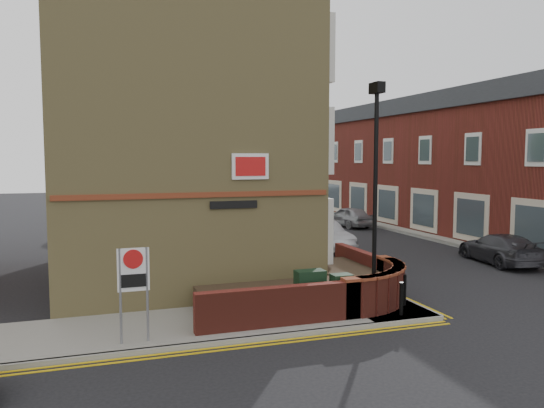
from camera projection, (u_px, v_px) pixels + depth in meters
The scene contains 27 objects.
ground at pixel (341, 331), 13.36m from camera, with size 120.00×120.00×0.00m, color black.
pavement_corner at pixel (192, 325), 13.67m from camera, with size 13.00×3.00×0.12m, color gray.
pavement_main at pixel (246, 236), 29.10m from camera, with size 2.00×32.00×0.12m, color gray.
pavement_far at pixel (449, 235), 29.73m from camera, with size 4.00×40.00×0.12m, color gray.
kerb_side at pixel (203, 345), 12.25m from camera, with size 13.00×0.15×0.12m, color gray.
kerb_main_near at pixel (263, 236), 29.42m from camera, with size 0.15×32.00×0.12m, color gray.
kerb_main_far at pixel (418, 236), 29.10m from camera, with size 0.15×40.00×0.12m, color gray.
yellow_lines_side at pixel (205, 351), 12.02m from camera, with size 13.00×0.28×0.01m, color gold.
yellow_lines_main at pixel (268, 236), 29.50m from camera, with size 0.28×32.00×0.01m, color gold.
corner_building at pixel (177, 107), 19.48m from camera, with size 8.95×10.40×13.60m.
garden_wall at pixel (304, 305), 15.72m from camera, with size 6.80×6.00×1.20m, color maroon, non-canonical shape.
lamppost at pixel (375, 195), 14.70m from camera, with size 0.25×0.50×6.30m.
utility_cabinet_large at pixel (310, 292), 14.43m from camera, with size 0.80×0.45×1.20m, color black.
utility_cabinet_small at pixel (341, 294), 14.40m from camera, with size 0.55×0.40×1.10m, color black.
bollard_near at pixel (401, 299), 14.31m from camera, with size 0.11×0.11×0.90m, color black.
bollard_far at pixel (404, 290), 15.26m from camera, with size 0.11×0.11×0.90m, color black.
zone_sign at pixel (134, 277), 12.11m from camera, with size 0.72×0.07×2.20m.
far_terrace at pixel (431, 163), 33.64m from camera, with size 5.40×30.40×8.00m.
far_terrace_cream at pixel (306, 161), 53.48m from camera, with size 5.40×12.40×8.00m.
tree_near at pixel (256, 151), 26.85m from camera, with size 3.64×3.65×6.70m.
tree_mid at pixel (221, 145), 34.37m from camera, with size 4.03×4.03×7.42m.
tree_far at pixel (198, 151), 41.95m from camera, with size 3.81×3.81×7.00m.
traffic_light_assembly at pixel (217, 180), 37.50m from camera, with size 0.20×0.16×4.20m.
silver_car_near at pixel (323, 235), 25.30m from camera, with size 1.45×4.14×1.37m, color #95979C.
red_car_main at pixel (255, 216), 32.97m from camera, with size 2.39×5.19×1.44m, color maroon.
grey_car_far at pixel (500, 248), 21.94m from camera, with size 1.74×4.29×1.25m, color #313137.
silver_car_far at pixel (348, 217), 33.58m from camera, with size 1.54×3.82×1.30m, color #96989D.
Camera 1 is at (-5.76, -11.81, 4.37)m, focal length 35.00 mm.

